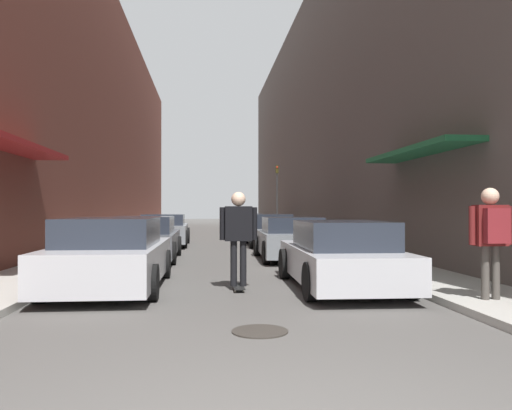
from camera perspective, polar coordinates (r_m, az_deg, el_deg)
The scene contains 17 objects.
ground at distance 22.73m, azimuth -4.64°, elevation -4.29°, with size 108.51×108.51×0.00m, color #4C4947.
curb_strip_left at distance 27.89m, azimuth -13.41°, elevation -3.44°, with size 1.80×49.32×0.12m.
curb_strip_right at distance 28.02m, azimuth 3.70°, elevation -3.44°, with size 1.80×49.32×0.12m.
building_row_left at distance 28.79m, azimuth -19.19°, elevation 9.17°, with size 4.90×49.32×12.65m.
building_row_right at distance 29.06m, azimuth 9.43°, elevation 9.79°, with size 4.90×49.32×13.38m.
parked_car_left_0 at distance 9.88m, azimuth -16.14°, elevation -5.51°, with size 1.98×4.47×1.35m.
parked_car_left_1 at distance 15.16m, azimuth -12.62°, elevation -3.82°, with size 2.00×4.41×1.30m.
parked_car_left_2 at distance 20.89m, azimuth -10.45°, elevation -2.85°, with size 1.98×4.52×1.30m.
parked_car_right_0 at distance 9.75m, azimuth 9.62°, elevation -5.74°, with size 1.90×4.43×1.29m.
parked_car_right_1 at distance 15.01m, azimuth 4.01°, elevation -3.89°, with size 1.97×3.99×1.27m.
parked_car_right_2 at distance 20.62m, azimuth 1.52°, elevation -2.92°, with size 1.88×4.59×1.31m.
parked_car_right_3 at distance 25.78m, azimuth 0.13°, elevation -2.47°, with size 2.01×4.24×1.25m.
parked_car_right_4 at distance 31.43m, azimuth -1.05°, elevation -2.10°, with size 1.95×4.74×1.24m.
skateboarder at distance 9.36m, azimuth -2.02°, elevation -2.80°, with size 0.71×0.78×1.84m.
manhole_cover at distance 6.35m, azimuth 0.44°, elevation -14.23°, with size 0.70×0.70×0.02m.
traffic_light at distance 29.05m, azimuth 2.41°, elevation 1.51°, with size 0.16×0.22×3.93m.
pedestrian at distance 8.51m, azimuth 25.31°, elevation -2.57°, with size 0.69×0.38×1.73m.
Camera 1 is at (-0.43, -2.95, 1.52)m, focal length 35.00 mm.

